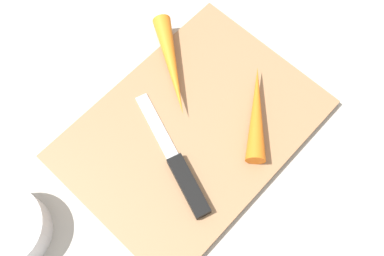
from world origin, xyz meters
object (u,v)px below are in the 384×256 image
knife (184,177)px  carrot_short (256,112)px  small_bowl (7,229)px  carrot_long (172,65)px  cutting_board (192,130)px

knife → carrot_short: carrot_short is taller
knife → small_bowl: 0.24m
carrot_long → small_bowl: size_ratio=1.57×
carrot_short → small_bowl: small_bowl is taller
knife → carrot_long: carrot_long is taller
knife → carrot_short: 0.14m
carrot_long → small_bowl: bearing=-52.9°
cutting_board → carrot_short: carrot_short is taller
carrot_short → carrot_long: same height
knife → carrot_short: bearing=-74.8°
carrot_short → small_bowl: bearing=120.8°
cutting_board → carrot_long: size_ratio=2.19×
cutting_board → carrot_long: (-0.05, -0.09, 0.02)m
knife → carrot_long: (-0.11, -0.13, 0.01)m
carrot_long → small_bowl: small_bowl is taller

